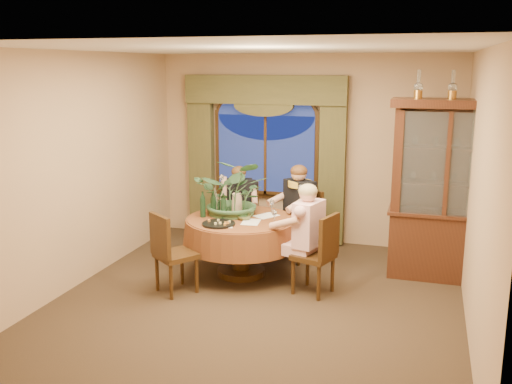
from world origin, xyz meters
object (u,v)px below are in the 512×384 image
(chair_front_left, at_px, (176,253))
(wine_bottle_4, at_px, (213,204))
(oil_lamp_left, at_px, (419,84))
(wine_bottle_3, at_px, (203,204))
(chair_back_right, at_px, (301,226))
(person_back, at_px, (239,208))
(stoneware_vase, at_px, (237,204))
(wine_bottle_1, at_px, (223,204))
(wine_bottle_5, at_px, (215,201))
(centerpiece_plant, at_px, (235,166))
(chair_back, at_px, (244,218))
(olive_bowl, at_px, (244,218))
(person_pink, at_px, (309,238))
(wine_bottle_2, at_px, (223,206))
(chair_right, at_px, (313,254))
(person_scarf, at_px, (299,213))
(wine_bottle_0, at_px, (222,200))
(china_cabinet, at_px, (445,191))
(oil_lamp_right, at_px, (488,85))
(oil_lamp_center, at_px, (453,84))
(dining_table, at_px, (241,246))

(chair_front_left, distance_m, wine_bottle_4, 0.88)
(oil_lamp_left, height_order, wine_bottle_3, oil_lamp_left)
(wine_bottle_4, bearing_deg, chair_back_right, 39.62)
(chair_front_left, height_order, person_back, person_back)
(person_back, relative_size, stoneware_vase, 4.43)
(wine_bottle_1, distance_m, wine_bottle_5, 0.20)
(chair_back_right, height_order, wine_bottle_5, wine_bottle_5)
(wine_bottle_3, height_order, wine_bottle_5, same)
(stoneware_vase, relative_size, centerpiece_plant, 0.26)
(chair_back, relative_size, stoneware_vase, 3.43)
(olive_bowl, bearing_deg, wine_bottle_4, 174.11)
(person_pink, distance_m, wine_bottle_3, 1.44)
(wine_bottle_1, relative_size, wine_bottle_2, 1.00)
(chair_back_right, relative_size, wine_bottle_5, 2.91)
(wine_bottle_2, xyz_separation_m, wine_bottle_3, (-0.29, 0.02, 0.00))
(chair_right, bearing_deg, chair_front_left, 123.66)
(wine_bottle_3, relative_size, wine_bottle_4, 1.00)
(person_back, distance_m, person_scarf, 0.96)
(chair_front_left, relative_size, wine_bottle_0, 2.91)
(stoneware_vase, relative_size, wine_bottle_4, 0.85)
(wine_bottle_5, bearing_deg, oil_lamp_left, 11.39)
(china_cabinet, bearing_deg, oil_lamp_right, 0.00)
(chair_back, distance_m, centerpiece_plant, 1.20)
(chair_right, xyz_separation_m, person_back, (-1.35, 1.29, 0.14))
(person_pink, bearing_deg, chair_front_left, 124.53)
(oil_lamp_right, distance_m, person_pink, 2.74)
(chair_front_left, relative_size, wine_bottle_2, 2.91)
(person_scarf, distance_m, wine_bottle_2, 1.19)
(oil_lamp_center, relative_size, person_pink, 0.26)
(chair_back_right, relative_size, stoneware_vase, 3.43)
(oil_lamp_center, relative_size, wine_bottle_5, 1.03)
(oil_lamp_right, distance_m, centerpiece_plant, 3.16)
(chair_back, xyz_separation_m, stoneware_vase, (0.17, -0.81, 0.41))
(person_scarf, bearing_deg, stoneware_vase, 79.24)
(chair_back, distance_m, wine_bottle_3, 1.15)
(dining_table, height_order, centerpiece_plant, centerpiece_plant)
(chair_back, relative_size, person_scarf, 0.72)
(chair_front_left, height_order, wine_bottle_4, wine_bottle_4)
(oil_lamp_left, relative_size, oil_lamp_center, 1.00)
(wine_bottle_5, bearing_deg, person_back, 86.41)
(oil_lamp_right, bearing_deg, chair_front_left, -157.49)
(china_cabinet, height_order, oil_lamp_center, oil_lamp_center)
(person_scarf, relative_size, stoneware_vase, 4.78)
(china_cabinet, height_order, oil_lamp_right, oil_lamp_right)
(china_cabinet, bearing_deg, chair_back_right, 175.49)
(wine_bottle_2, bearing_deg, centerpiece_plant, 78.04)
(chair_right, xyz_separation_m, chair_back, (-1.28, 1.28, 0.00))
(dining_table, distance_m, centerpiece_plant, 1.02)
(dining_table, distance_m, wine_bottle_0, 0.66)
(wine_bottle_1, bearing_deg, person_scarf, 41.57)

